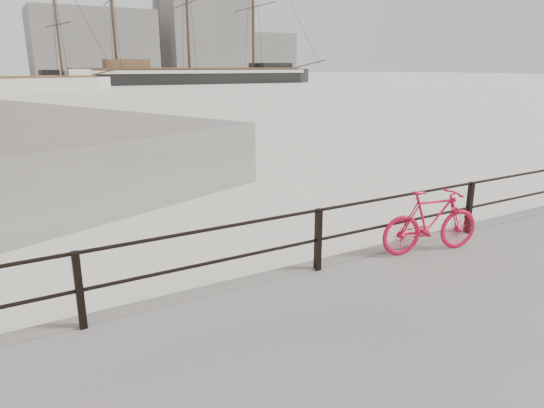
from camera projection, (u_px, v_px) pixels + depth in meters
name	position (u px, v px, depth m)	size (l,w,h in m)	color
ground	(458.00, 247.00, 9.54)	(400.00, 400.00, 0.00)	white
guardrail	(469.00, 208.00, 9.18)	(28.00, 0.10, 1.00)	black
bicycle	(431.00, 221.00, 8.21)	(1.83, 0.27, 1.11)	red
barque_black	(190.00, 84.00, 94.02)	(59.48, 19.47, 33.69)	black
schooner_mid	(15.00, 90.00, 69.35)	(29.72, 12.57, 21.31)	beige
industrial_west	(93.00, 44.00, 133.12)	(32.00, 18.00, 18.00)	gray
industrial_mid	(204.00, 37.00, 153.33)	(26.00, 20.00, 24.00)	gray
industrial_east	(260.00, 55.00, 169.96)	(20.00, 16.00, 14.00)	gray
smokestack	(157.00, 2.00, 148.46)	(2.80, 2.80, 44.00)	gray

